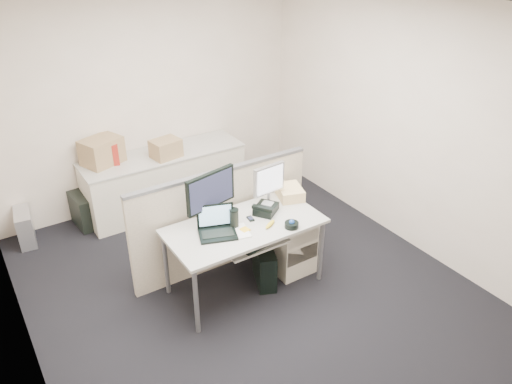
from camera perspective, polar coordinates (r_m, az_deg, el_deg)
floor at (r=5.19m, az=-1.24°, el=-10.62°), size 4.00×4.50×0.01m
ceiling at (r=4.05m, az=-1.66°, el=20.46°), size 4.00×4.50×0.01m
wall_back at (r=6.35m, az=-12.29°, el=10.36°), size 4.00×0.02×2.70m
wall_front at (r=3.07m, az=21.70°, el=-12.70°), size 4.00×0.02×2.70m
wall_left at (r=3.94m, az=-27.14°, el=-4.19°), size 0.02×4.50×2.70m
wall_right at (r=5.67m, az=16.23°, el=7.64°), size 0.02×4.50×2.70m
desk at (r=4.79m, az=-1.32°, el=-4.41°), size 1.50×0.75×0.73m
keyboard_tray at (r=4.69m, az=-0.16°, el=-5.88°), size 0.62×0.32×0.02m
drawer_pedestal at (r=5.27m, az=3.55°, el=-5.47°), size 0.40×0.55×0.65m
cubicle_partition at (r=5.18m, az=-3.90°, el=-3.20°), size 2.00×0.06×1.10m
back_counter at (r=6.45m, az=-10.33°, el=1.28°), size 2.00×0.60×0.72m
monitor_main at (r=4.64m, az=-5.16°, el=-0.79°), size 0.58×0.32×0.55m
monitor_small at (r=4.96m, az=1.48°, el=0.68°), size 0.37×0.21×0.44m
laptop at (r=4.55m, az=-4.44°, el=-3.59°), size 0.41×0.36×0.26m
trackball at (r=4.71m, az=4.09°, el=-3.77°), size 0.14×0.14×0.05m
desk_phone at (r=4.93m, az=1.15°, el=-1.94°), size 0.31×0.30×0.08m
paper_stack at (r=4.65m, az=-2.11°, el=-4.54°), size 0.25×0.29×0.01m
sticky_pad at (r=4.67m, az=-1.30°, el=-4.34°), size 0.09×0.09×0.01m
travel_mug at (r=4.68m, az=-2.52°, el=-3.06°), size 0.11×0.11×0.18m
banana at (r=4.73m, az=1.63°, el=-3.69°), size 0.17×0.11×0.04m
cellphone at (r=4.83m, az=-0.63°, el=-3.07°), size 0.06×0.10×0.01m
manila_folders at (r=5.20m, az=3.88°, el=-0.03°), size 0.32×0.37×0.12m
keyboard at (r=4.67m, az=0.63°, el=-5.68°), size 0.48×0.24×0.03m
pc_tower_desk at (r=5.11m, az=0.96°, el=-8.35°), size 0.32×0.47×0.40m
pc_tower_spare_dark at (r=6.35m, az=-19.25°, el=-2.05°), size 0.21×0.45×0.40m
pc_tower_spare_silver at (r=6.28m, az=-24.89°, el=-3.66°), size 0.22×0.44×0.39m
cardboard_box_left at (r=6.14m, az=-17.20°, el=4.40°), size 0.53×0.46×0.33m
cardboard_box_right at (r=6.14m, az=-10.27°, el=4.83°), size 0.37×0.31×0.24m
red_binder at (r=6.17m, az=-15.78°, el=4.44°), size 0.15×0.30×0.27m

